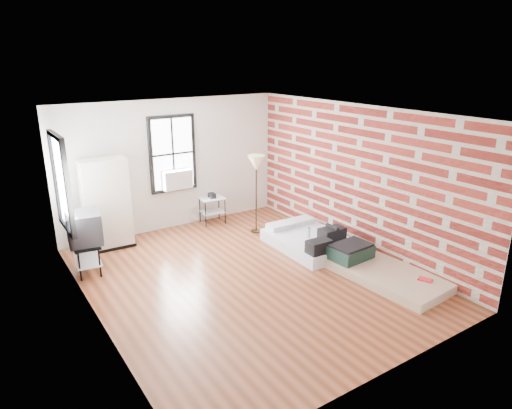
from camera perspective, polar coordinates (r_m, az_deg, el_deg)
ground at (r=7.96m, az=-1.05°, el=-9.11°), size 6.00×6.00×0.00m
room_shell at (r=7.74m, az=-1.11°, el=3.88°), size 5.02×6.02×2.80m
mattress_main at (r=9.14m, az=6.89°, el=-4.46°), size 1.32×1.77×0.56m
mattress_bare at (r=8.23m, az=15.04°, el=-7.83°), size 1.19×2.07×0.43m
wardrobe at (r=9.33m, az=-18.21°, el=0.04°), size 0.93×0.56×1.79m
side_table at (r=10.32m, az=-5.50°, el=0.21°), size 0.58×0.48×0.70m
floor_lamp at (r=9.49m, az=0.04°, el=4.73°), size 0.36×0.36×1.68m
tv_stand at (r=8.40m, az=-20.67°, el=-2.96°), size 0.62×0.83×1.10m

